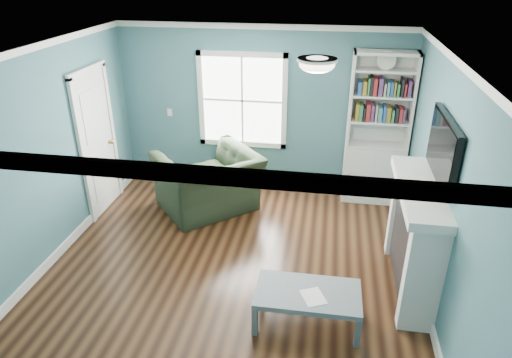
# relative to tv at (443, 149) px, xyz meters

# --- Properties ---
(floor) EXTENTS (5.00, 5.00, 0.00)m
(floor) POSITION_rel_tv_xyz_m (-2.20, -0.20, -1.72)
(floor) COLOR black
(floor) RESTS_ON ground
(room_walls) EXTENTS (5.00, 5.00, 5.00)m
(room_walls) POSITION_rel_tv_xyz_m (-2.20, -0.20, -0.14)
(room_walls) COLOR #36676A
(room_walls) RESTS_ON ground
(trim) EXTENTS (4.50, 5.00, 2.60)m
(trim) POSITION_rel_tv_xyz_m (-2.20, -0.20, -0.49)
(trim) COLOR white
(trim) RESTS_ON ground
(window) EXTENTS (1.40, 0.06, 1.50)m
(window) POSITION_rel_tv_xyz_m (-2.50, 2.29, -0.27)
(window) COLOR white
(window) RESTS_ON room_walls
(bookshelf) EXTENTS (0.90, 0.35, 2.31)m
(bookshelf) POSITION_rel_tv_xyz_m (-0.43, 2.10, -0.80)
(bookshelf) COLOR silver
(bookshelf) RESTS_ON ground
(fireplace) EXTENTS (0.44, 1.58, 1.30)m
(fireplace) POSITION_rel_tv_xyz_m (-0.12, 0.00, -1.09)
(fireplace) COLOR black
(fireplace) RESTS_ON ground
(tv) EXTENTS (0.06, 1.10, 0.65)m
(tv) POSITION_rel_tv_xyz_m (0.00, 0.00, 0.00)
(tv) COLOR black
(tv) RESTS_ON fireplace
(door) EXTENTS (0.12, 0.98, 2.17)m
(door) POSITION_rel_tv_xyz_m (-4.42, 1.20, -0.65)
(door) COLOR silver
(door) RESTS_ON ground
(ceiling_fixture) EXTENTS (0.38, 0.38, 0.15)m
(ceiling_fixture) POSITION_rel_tv_xyz_m (-1.30, -0.10, 0.82)
(ceiling_fixture) COLOR white
(ceiling_fixture) RESTS_ON room_walls
(light_switch) EXTENTS (0.08, 0.01, 0.12)m
(light_switch) POSITION_rel_tv_xyz_m (-3.70, 2.28, -0.52)
(light_switch) COLOR white
(light_switch) RESTS_ON room_walls
(recliner) EXTENTS (1.60, 1.56, 1.19)m
(recliner) POSITION_rel_tv_xyz_m (-2.85, 1.39, -1.13)
(recliner) COLOR black
(recliner) RESTS_ON ground
(coffee_table) EXTENTS (1.08, 0.59, 0.39)m
(coffee_table) POSITION_rel_tv_xyz_m (-1.23, -0.78, -1.39)
(coffee_table) COLOR #4E575E
(coffee_table) RESTS_ON ground
(paper_sheet) EXTENTS (0.30, 0.33, 0.00)m
(paper_sheet) POSITION_rel_tv_xyz_m (-1.18, -0.85, -1.33)
(paper_sheet) COLOR white
(paper_sheet) RESTS_ON coffee_table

